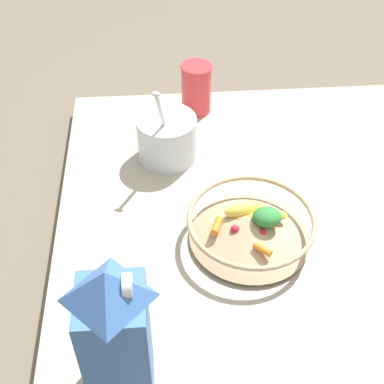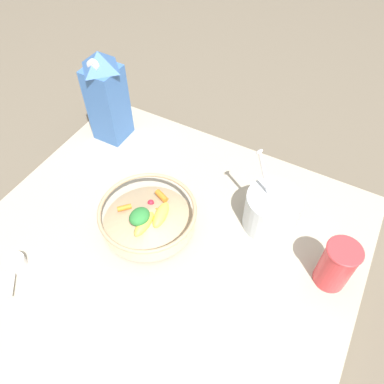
{
  "view_description": "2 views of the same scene",
  "coord_description": "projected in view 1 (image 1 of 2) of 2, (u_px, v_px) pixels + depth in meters",
  "views": [
    {
      "loc": [
        -0.74,
        0.24,
        0.82
      ],
      "look_at": [
        0.03,
        0.18,
        0.09
      ],
      "focal_mm": 50.0,
      "sensor_mm": 36.0,
      "label": 1
    },
    {
      "loc": [
        0.29,
        -0.34,
        0.82
      ],
      "look_at": [
        0.01,
        0.17,
        0.11
      ],
      "focal_mm": 35.0,
      "sensor_mm": 36.0,
      "label": 2
    }
  ],
  "objects": [
    {
      "name": "ground_plane",
      "position": [
        280.0,
        229.0,
        1.11
      ],
      "size": [
        6.0,
        6.0,
        0.0
      ],
      "primitive_type": "plane",
      "color": "#665B4C"
    },
    {
      "name": "fruit_bowl",
      "position": [
        251.0,
        226.0,
        1.0
      ],
      "size": [
        0.24,
        0.24,
        0.08
      ],
      "color": "tan",
      "rests_on": "countertop"
    },
    {
      "name": "countertop",
      "position": [
        282.0,
        221.0,
        1.09
      ],
      "size": [
        0.9,
        0.9,
        0.05
      ],
      "color": "#B2A893",
      "rests_on": "ground_plane"
    },
    {
      "name": "yogurt_tub",
      "position": [
        167.0,
        136.0,
        1.17
      ],
      "size": [
        0.14,
        0.13,
        0.21
      ],
      "color": "silver",
      "rests_on": "countertop"
    },
    {
      "name": "milk_carton",
      "position": [
        116.0,
        336.0,
        0.72
      ],
      "size": [
        0.09,
        0.09,
        0.28
      ],
      "color": "#3D6BB2",
      "rests_on": "countertop"
    },
    {
      "name": "drinking_cup",
      "position": [
        196.0,
        87.0,
        1.3
      ],
      "size": [
        0.08,
        0.08,
        0.13
      ],
      "color": "#DB383D",
      "rests_on": "countertop"
    }
  ]
}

